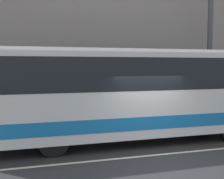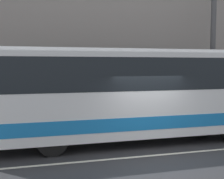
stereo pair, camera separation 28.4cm
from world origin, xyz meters
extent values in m
plane|color=#2D2D30|center=(0.00, 0.00, 0.00)|extent=(60.00, 60.00, 0.00)
cube|color=gray|center=(0.00, 5.14, 0.08)|extent=(60.00, 2.28, 0.17)
cube|color=gray|center=(0.00, 6.43, 4.58)|extent=(60.00, 0.30, 9.16)
cube|color=#2D2B28|center=(0.00, 6.26, 1.14)|extent=(60.00, 0.06, 2.29)
cube|color=beige|center=(0.00, 0.00, 0.00)|extent=(54.00, 0.14, 0.01)
cube|color=white|center=(-0.27, 1.93, 1.83)|extent=(10.66, 2.47, 2.96)
cube|color=#1972BF|center=(-0.27, 1.93, 0.90)|extent=(10.61, 2.49, 0.45)
cube|color=black|center=(-0.27, 1.93, 2.56)|extent=(10.34, 2.49, 1.12)
cube|color=white|center=(-0.27, 1.93, 3.37)|extent=(9.06, 2.10, 0.12)
cylinder|color=black|center=(3.46, 3.01, 0.50)|extent=(0.99, 0.28, 0.99)
cylinder|color=black|center=(-3.20, 0.86, 0.50)|extent=(0.99, 0.28, 0.99)
cylinder|color=black|center=(-3.20, 3.01, 0.50)|extent=(0.99, 0.28, 0.99)
cylinder|color=#4C4C4F|center=(5.28, 4.89, 3.56)|extent=(0.27, 0.27, 6.79)
camera|label=1|loc=(-4.38, -8.85, 2.87)|focal=50.00mm
camera|label=2|loc=(-4.11, -8.93, 2.87)|focal=50.00mm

